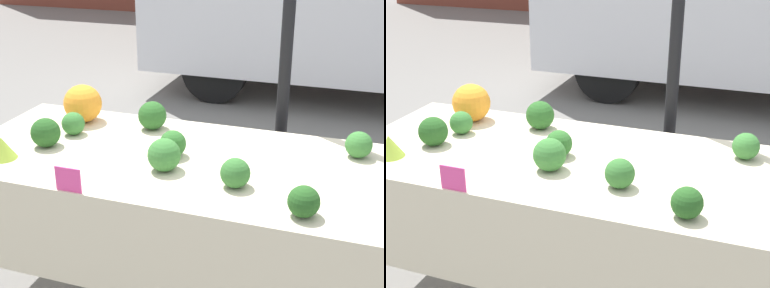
% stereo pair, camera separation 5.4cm
% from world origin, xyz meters
% --- Properties ---
extents(tent_pole, '(0.07, 0.07, 2.77)m').
position_xyz_m(tent_pole, '(0.31, 0.71, 1.39)').
color(tent_pole, black).
rests_on(tent_pole, ground_plane).
extents(market_table, '(2.35, 1.00, 0.83)m').
position_xyz_m(market_table, '(0.00, -0.07, 0.74)').
color(market_table, beige).
rests_on(market_table, ground_plane).
extents(orange_cauliflower, '(0.22, 0.22, 0.22)m').
position_xyz_m(orange_cauliflower, '(-0.76, 0.30, 0.94)').
color(orange_cauliflower, orange).
rests_on(orange_cauliflower, market_table).
extents(romanesco_head, '(0.14, 0.14, 0.11)m').
position_xyz_m(romanesco_head, '(-0.88, -0.29, 0.88)').
color(romanesco_head, '#93B238').
rests_on(romanesco_head, market_table).
extents(broccoli_head_0, '(0.12, 0.12, 0.12)m').
position_xyz_m(broccoli_head_0, '(-0.71, 0.10, 0.89)').
color(broccoli_head_0, '#387533').
rests_on(broccoli_head_0, market_table).
extents(broccoli_head_1, '(0.13, 0.13, 0.13)m').
position_xyz_m(broccoli_head_1, '(-0.10, 0.01, 0.89)').
color(broccoli_head_1, '#2D6628').
rests_on(broccoli_head_1, market_table).
extents(broccoli_head_2, '(0.13, 0.13, 0.13)m').
position_xyz_m(broccoli_head_2, '(0.59, -0.37, 0.89)').
color(broccoli_head_2, '#23511E').
rests_on(broccoli_head_2, market_table).
extents(broccoli_head_3, '(0.13, 0.13, 0.13)m').
position_xyz_m(broccoli_head_3, '(0.27, -0.21, 0.90)').
color(broccoli_head_3, '#336B2D').
rests_on(broccoli_head_3, market_table).
extents(broccoli_head_4, '(0.16, 0.16, 0.16)m').
position_xyz_m(broccoli_head_4, '(-0.08, -0.16, 0.91)').
color(broccoli_head_4, '#387533').
rests_on(broccoli_head_4, market_table).
extents(broccoli_head_5, '(0.13, 0.13, 0.13)m').
position_xyz_m(broccoli_head_5, '(0.76, 0.29, 0.89)').
color(broccoli_head_5, '#387533').
rests_on(broccoli_head_5, market_table).
extents(broccoli_head_6, '(0.15, 0.15, 0.15)m').
position_xyz_m(broccoli_head_6, '(-0.76, -0.09, 0.90)').
color(broccoli_head_6, '#23511E').
rests_on(broccoli_head_6, market_table).
extents(broccoli_head_7, '(0.16, 0.16, 0.16)m').
position_xyz_m(broccoli_head_7, '(-0.34, 0.31, 0.91)').
color(broccoli_head_7, '#285B23').
rests_on(broccoli_head_7, market_table).
extents(price_sign, '(0.12, 0.01, 0.11)m').
position_xyz_m(price_sign, '(-0.39, -0.49, 0.88)').
color(price_sign, '#EF4793').
rests_on(price_sign, market_table).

